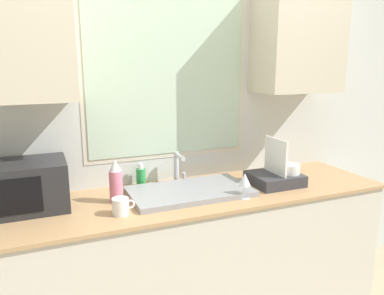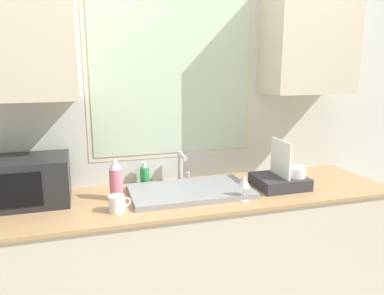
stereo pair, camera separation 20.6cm
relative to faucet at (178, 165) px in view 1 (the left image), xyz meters
The scene contains 10 objects.
countertop 0.59m from the faucet, 96.83° to the right, with size 2.42×0.64×0.88m.
wall_back 0.40m from the faucet, 105.65° to the left, with size 6.00×0.38×2.60m.
sink_basin 0.23m from the faucet, 91.44° to the right, with size 0.69×0.39×0.03m.
faucet is the anchor object (origin of this frame).
microwave 0.92m from the faucet, behind, with size 0.50×0.32×0.25m.
dish_rack 0.61m from the faucet, 24.46° to the right, with size 0.30×0.27×0.29m.
spray_bottle 0.46m from the faucet, 157.19° to the right, with size 0.07×0.07×0.24m.
soap_bottle 0.24m from the faucet, behind, with size 0.06×0.06×0.14m.
mug_near_sink 0.57m from the faucet, 140.63° to the right, with size 0.11×0.08×0.09m.
wine_glass 0.46m from the faucet, 58.23° to the right, with size 0.07×0.07×0.15m.
Camera 1 is at (-0.75, -1.59, 1.62)m, focal length 35.00 mm.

